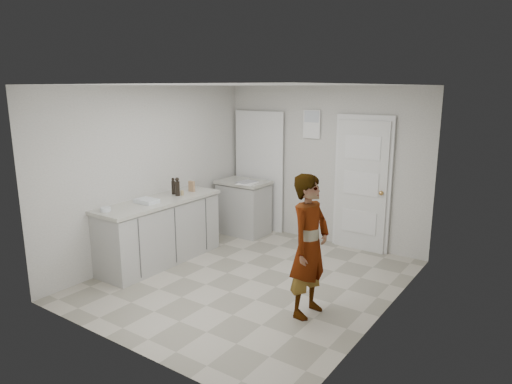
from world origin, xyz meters
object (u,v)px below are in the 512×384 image
Objects in this scene: spice_jar at (182,193)px; oil_cruet_a at (177,187)px; person at (309,246)px; cake_mix_box at (192,186)px; egg_bowl at (105,209)px; baking_dish at (147,201)px; oil_cruet_b at (173,186)px.

oil_cruet_a is at bearing -116.87° from spice_jar.
cake_mix_box is at bearing 74.79° from person.
oil_cruet_a is at bearing 82.67° from egg_bowl.
person is 9.90× the size of cake_mix_box.
egg_bowl is at bearing -97.33° from oil_cruet_a.
person reaches higher than baking_dish.
person is at bearing 1.24° from baking_dish.
spice_jar is at bearing 81.59° from egg_bowl.
person is 2.68m from egg_bowl.
baking_dish is at bearing -97.63° from spice_jar.
oil_cruet_b is (-0.16, -0.02, 0.08)m from spice_jar.
oil_cruet_b is 0.60m from baking_dish.
oil_cruet_a reaches higher than cake_mix_box.
egg_bowl is at bearing -98.41° from spice_jar.
cake_mix_box reaches higher than baking_dish.
oil_cruet_a is (-2.45, 0.49, 0.26)m from person.
spice_jar is at bearing 80.29° from person.
egg_bowl is at bearing -99.18° from baking_dish.
baking_dish is (-0.02, -0.88, -0.06)m from cake_mix_box.
oil_cruet_b is 0.80× the size of baking_dish.
person is 2.50m from baking_dish.
oil_cruet_a is 0.56m from baking_dish.
person is at bearing -16.39° from cake_mix_box.
baking_dish is 0.61m from egg_bowl.
spice_jar is 0.26× the size of oil_cruet_a.
oil_cruet_b is (-2.57, 0.54, 0.25)m from person.
person reaches higher than spice_jar.
egg_bowl is at bearing -90.98° from oil_cruet_b.
oil_cruet_b is (-0.10, -0.29, 0.04)m from cake_mix_box.
egg_bowl is at bearing 107.51° from person.
oil_cruet_b is at bearing -107.43° from cake_mix_box.
spice_jar is 0.61m from baking_dish.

